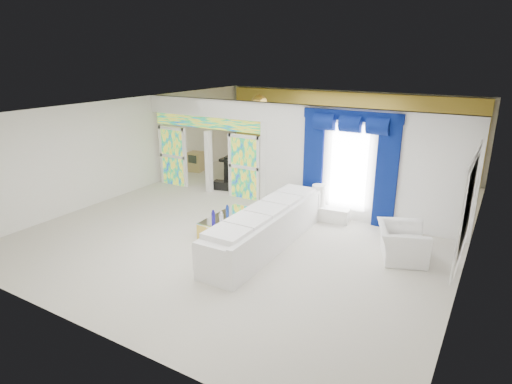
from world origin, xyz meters
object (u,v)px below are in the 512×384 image
Objects in this scene: white_sofa at (267,229)px; grand_piano at (251,166)px; coffee_table at (227,223)px; console_table at (328,214)px; armchair at (402,243)px.

white_sofa is 2.35× the size of grand_piano.
console_table is at bearing 43.95° from coffee_table.
console_table is 2.58m from armchair.
grand_piano reaches higher than armchair.
white_sofa reaches higher than armchair.
grand_piano is (-3.28, 4.71, 0.05)m from white_sofa.
armchair is at bearing -45.41° from grand_piano.
console_table is at bearing -45.97° from grand_piano.
white_sofa reaches higher than coffee_table.
coffee_table is at bearing 167.05° from white_sofa.
grand_piano is at bearing 124.49° from white_sofa.
grand_piano is at bearing 147.86° from console_table.
grand_piano reaches higher than white_sofa.
coffee_table is at bearing 77.97° from armchair.
grand_piano is (-3.94, 2.47, 0.28)m from console_table.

